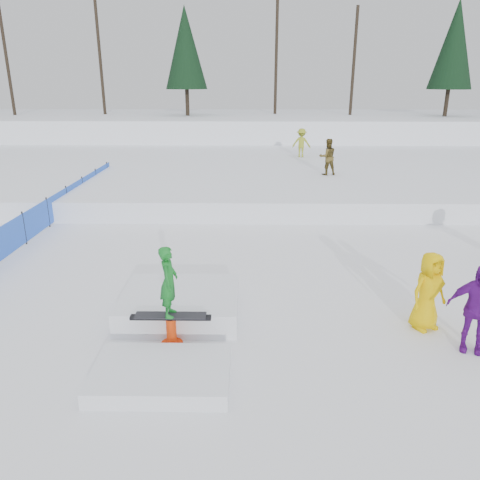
{
  "coord_description": "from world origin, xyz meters",
  "views": [
    {
      "loc": [
        0.66,
        -9.57,
        5.07
      ],
      "look_at": [
        0.5,
        2.0,
        1.1
      ],
      "focal_mm": 35.0,
      "sensor_mm": 36.0,
      "label": 1
    }
  ],
  "objects_px": {
    "walker_ygreen": "(301,143)",
    "jib_rail_feature": "(176,318)",
    "spectator_yellow": "(428,291)",
    "spectator_purple": "(476,308)",
    "walker_olive": "(328,157)",
    "safety_fence": "(48,212)"
  },
  "relations": [
    {
      "from": "safety_fence",
      "to": "spectator_yellow",
      "type": "relative_size",
      "value": 9.29
    },
    {
      "from": "spectator_yellow",
      "to": "spectator_purple",
      "type": "bearing_deg",
      "value": -80.77
    },
    {
      "from": "walker_olive",
      "to": "walker_ygreen",
      "type": "bearing_deg",
      "value": -93.38
    },
    {
      "from": "walker_olive",
      "to": "spectator_yellow",
      "type": "xyz_separation_m",
      "value": [
        0.03,
        -13.09,
        -0.78
      ]
    },
    {
      "from": "walker_olive",
      "to": "jib_rail_feature",
      "type": "relative_size",
      "value": 0.38
    },
    {
      "from": "walker_ygreen",
      "to": "jib_rail_feature",
      "type": "bearing_deg",
      "value": 90.06
    },
    {
      "from": "walker_ygreen",
      "to": "jib_rail_feature",
      "type": "height_order",
      "value": "walker_ygreen"
    },
    {
      "from": "spectator_yellow",
      "to": "jib_rail_feature",
      "type": "xyz_separation_m",
      "value": [
        -5.32,
        -0.22,
        -0.56
      ]
    },
    {
      "from": "walker_olive",
      "to": "spectator_yellow",
      "type": "bearing_deg",
      "value": 80.13
    },
    {
      "from": "walker_olive",
      "to": "spectator_purple",
      "type": "xyz_separation_m",
      "value": [
        0.62,
        -13.95,
        -0.74
      ]
    },
    {
      "from": "walker_olive",
      "to": "walker_ygreen",
      "type": "xyz_separation_m",
      "value": [
        -0.63,
        5.41,
        -0.03
      ]
    },
    {
      "from": "safety_fence",
      "to": "spectator_yellow",
      "type": "xyz_separation_m",
      "value": [
        11.0,
        -7.17,
        0.31
      ]
    },
    {
      "from": "safety_fence",
      "to": "spectator_purple",
      "type": "distance_m",
      "value": 14.11
    },
    {
      "from": "walker_olive",
      "to": "spectator_yellow",
      "type": "distance_m",
      "value": 13.11
    },
    {
      "from": "spectator_yellow",
      "to": "walker_ygreen",
      "type": "bearing_deg",
      "value": 66.73
    },
    {
      "from": "spectator_purple",
      "to": "jib_rail_feature",
      "type": "bearing_deg",
      "value": -165.87
    },
    {
      "from": "safety_fence",
      "to": "spectator_yellow",
      "type": "bearing_deg",
      "value": -33.09
    },
    {
      "from": "safety_fence",
      "to": "spectator_purple",
      "type": "bearing_deg",
      "value": -34.71
    },
    {
      "from": "walker_ygreen",
      "to": "spectator_purple",
      "type": "xyz_separation_m",
      "value": [
        1.25,
        -19.36,
        -0.71
      ]
    },
    {
      "from": "safety_fence",
      "to": "spectator_yellow",
      "type": "height_order",
      "value": "spectator_yellow"
    },
    {
      "from": "spectator_purple",
      "to": "walker_ygreen",
      "type": "bearing_deg",
      "value": 114.05
    },
    {
      "from": "safety_fence",
      "to": "walker_olive",
      "type": "xyz_separation_m",
      "value": [
        10.97,
        5.92,
        1.09
      ]
    }
  ]
}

